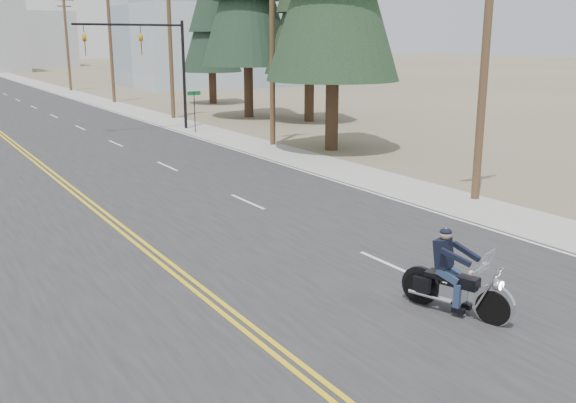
% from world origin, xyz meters
% --- Properties ---
extents(ground_plane, '(400.00, 400.00, 0.00)m').
position_xyz_m(ground_plane, '(0.00, 0.00, 0.00)').
color(ground_plane, '#776D56').
rests_on(ground_plane, ground).
extents(sidewalk_right, '(3.00, 200.00, 0.01)m').
position_xyz_m(sidewalk_right, '(11.50, 70.00, 0.01)').
color(sidewalk_right, '#A5A5A0').
rests_on(sidewalk_right, ground).
extents(traffic_mast_right, '(7.10, 0.26, 7.00)m').
position_xyz_m(traffic_mast_right, '(8.98, 32.00, 4.94)').
color(traffic_mast_right, black).
rests_on(traffic_mast_right, ground).
extents(street_sign, '(0.90, 0.06, 2.62)m').
position_xyz_m(street_sign, '(10.80, 30.00, 1.80)').
color(street_sign, black).
rests_on(street_sign, ground).
extents(utility_pole_a, '(2.20, 0.30, 11.00)m').
position_xyz_m(utility_pole_a, '(12.50, 8.00, 5.73)').
color(utility_pole_a, brown).
rests_on(utility_pole_a, ground).
extents(utility_pole_b, '(2.20, 0.30, 11.50)m').
position_xyz_m(utility_pole_b, '(12.50, 23.00, 5.98)').
color(utility_pole_b, brown).
rests_on(utility_pole_b, ground).
extents(utility_pole_c, '(2.20, 0.30, 11.00)m').
position_xyz_m(utility_pole_c, '(12.50, 38.00, 5.73)').
color(utility_pole_c, brown).
rests_on(utility_pole_c, ground).
extents(utility_pole_d, '(2.20, 0.30, 11.50)m').
position_xyz_m(utility_pole_d, '(12.50, 53.00, 5.98)').
color(utility_pole_d, brown).
rests_on(utility_pole_d, ground).
extents(utility_pole_e, '(2.20, 0.30, 11.00)m').
position_xyz_m(utility_pole_e, '(12.50, 70.00, 5.73)').
color(utility_pole_e, brown).
rests_on(utility_pole_e, ground).
extents(glass_building, '(24.00, 16.00, 20.00)m').
position_xyz_m(glass_building, '(32.00, 70.00, 10.00)').
color(glass_building, '#9EB5CC').
rests_on(glass_building, ground).
extents(haze_bldg_c, '(16.00, 12.00, 18.00)m').
position_xyz_m(haze_bldg_c, '(40.00, 110.00, 9.00)').
color(haze_bldg_c, '#B7BCC6').
rests_on(haze_bldg_c, ground).
extents(haze_bldg_e, '(14.00, 14.00, 12.00)m').
position_xyz_m(haze_bldg_e, '(25.00, 150.00, 6.00)').
color(haze_bldg_e, '#B7BCC6').
rests_on(haze_bldg_e, ground).
extents(motorcyclist, '(1.73, 2.60, 1.88)m').
position_xyz_m(motorcyclist, '(4.21, 0.96, 0.94)').
color(motorcyclist, black).
rests_on(motorcyclist, ground).
extents(conifer_far, '(5.45, 5.45, 14.60)m').
position_xyz_m(conifer_far, '(20.07, 47.06, 8.38)').
color(conifer_far, '#382619').
rests_on(conifer_far, ground).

